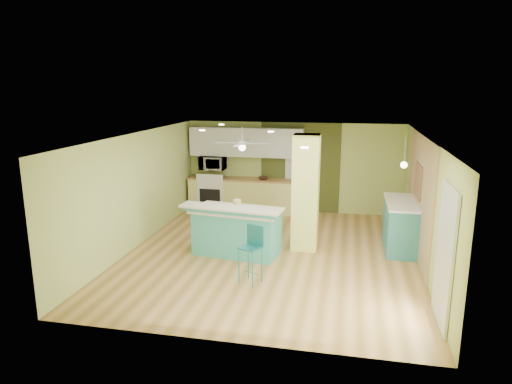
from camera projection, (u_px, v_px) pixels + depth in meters
floor at (271, 254)px, 9.69m from camera, size 6.00×7.00×0.01m
ceiling at (272, 136)px, 9.12m from camera, size 6.00×7.00×0.01m
wall_back at (293, 167)px, 12.75m from camera, size 6.00×0.01×2.50m
wall_front at (227, 258)px, 6.07m from camera, size 6.00×0.01×2.50m
wall_left at (137, 190)px, 10.00m from camera, size 0.01×7.00×2.50m
wall_right at (425, 204)px, 8.81m from camera, size 0.01×7.00×2.50m
wood_panel at (420, 197)px, 9.39m from camera, size 0.02×3.40×2.50m
olive_accent at (300, 168)px, 12.69m from camera, size 2.20×0.02×2.50m
interior_door at (300, 177)px, 12.72m from camera, size 0.82×0.05×2.00m
french_door at (445, 256)px, 6.67m from camera, size 0.04×1.08×2.10m
column at (306, 193)px, 9.75m from camera, size 0.55×0.55×2.50m
kitchen_run at (245, 195)px, 12.89m from camera, size 3.25×0.63×0.94m
stove at (213, 194)px, 13.07m from camera, size 0.76×0.66×1.08m
upper_cabinets at (246, 142)px, 12.67m from camera, size 3.20×0.34×0.80m
microwave at (213, 163)px, 12.88m from camera, size 0.70×0.48×0.39m
ceiling_fan at (242, 144)px, 11.34m from camera, size 1.41×1.41×0.61m
pendant_lamp at (404, 165)px, 9.45m from camera, size 0.14×0.14×0.69m
wall_decor at (418, 181)px, 9.51m from camera, size 0.03×0.90×0.70m
peninsula at (237, 230)px, 9.60m from camera, size 2.12×1.34×1.11m
bar_stool at (253, 245)px, 8.15m from camera, size 0.46×0.46×1.06m
side_counter at (401, 225)px, 9.91m from camera, size 0.70×1.65×1.06m
fruit_bowl at (263, 178)px, 12.66m from camera, size 0.29×0.29×0.07m
canister at (237, 204)px, 9.65m from camera, size 0.17×0.17×0.17m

